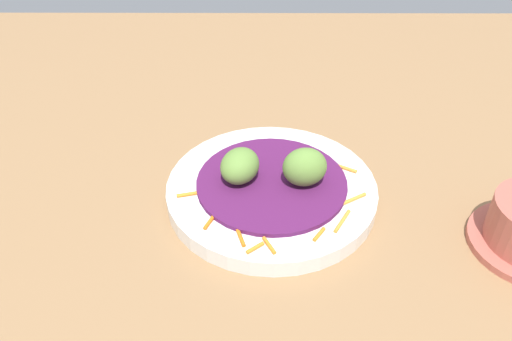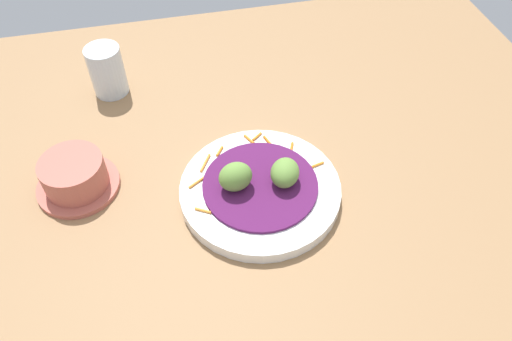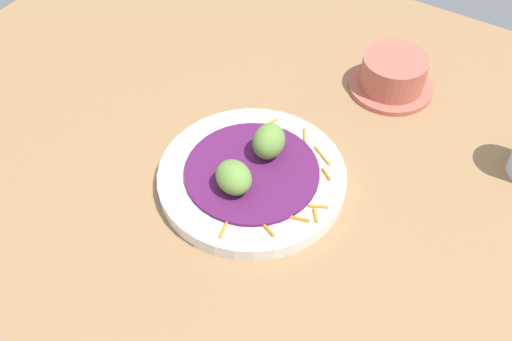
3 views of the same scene
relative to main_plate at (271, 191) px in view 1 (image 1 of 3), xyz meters
The scene contains 6 objects.
table_surface 5.38cm from the main_plate, 56.92° to the left, with size 110.00×110.00×2.00cm, color #936D47.
main_plate is the anchor object (origin of this frame).
cabbage_bed 1.26cm from the main_plate, 146.31° to the left, with size 17.13×17.13×0.52cm, color #51194C.
carrot_garnish 5.60cm from the main_plate, 167.59° to the right, with size 14.80×21.03×0.40cm.
guac_scoop_left 5.19cm from the main_plate, 94.68° to the right, with size 4.03×4.95×4.43cm, color olive.
guac_scoop_center 4.97cm from the main_plate, 85.32° to the left, with size 4.16×5.00×3.83cm, color olive.
Camera 1 is at (-48.43, -2.60, 41.43)cm, focal length 36.39 mm.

